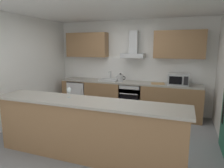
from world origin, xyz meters
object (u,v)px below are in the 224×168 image
at_px(wine_glass, 69,91).
at_px(chopping_board, 158,83).
at_px(refrigerator, 80,94).
at_px(microwave, 178,79).
at_px(kettle, 120,78).
at_px(range_hood, 134,49).
at_px(oven, 132,98).
at_px(sink, 109,80).

distance_m(wine_glass, chopping_board, 2.65).
distance_m(refrigerator, microwave, 2.91).
distance_m(kettle, range_hood, 0.86).
bearing_deg(oven, range_hood, 90.00).
bearing_deg(range_hood, microwave, -7.43).
bearing_deg(chopping_board, oven, 178.07).
bearing_deg(oven, refrigerator, -179.90).
xyz_separation_m(microwave, wine_glass, (-1.70, -2.34, 0.06)).
bearing_deg(sink, kettle, -7.25).
relative_size(oven, range_hood, 1.11).
bearing_deg(microwave, range_hood, 172.57).
xyz_separation_m(sink, kettle, (0.35, -0.04, 0.08)).
distance_m(oven, kettle, 0.63).
relative_size(oven, wine_glass, 4.50).
distance_m(kettle, chopping_board, 1.03).
bearing_deg(chopping_board, refrigerator, 179.49).
relative_size(refrigerator, wine_glass, 4.78).
bearing_deg(refrigerator, wine_glass, -64.38).
bearing_deg(refrigerator, kettle, -1.35).
bearing_deg(wine_glass, microwave, 54.05).
xyz_separation_m(refrigerator, wine_glass, (1.14, -2.37, 0.69)).
height_order(kettle, chopping_board, kettle).
bearing_deg(range_hood, refrigerator, -175.36).
height_order(kettle, wine_glass, wine_glass).
relative_size(oven, microwave, 1.60).
bearing_deg(oven, sink, 179.06).
height_order(sink, kettle, sink).
distance_m(kettle, wine_glass, 2.35).
bearing_deg(kettle, oven, 6.03).
bearing_deg(microwave, refrigerator, 179.49).
distance_m(oven, chopping_board, 0.84).
height_order(microwave, sink, microwave).
height_order(sink, range_hood, range_hood).
xyz_separation_m(refrigerator, kettle, (1.31, -0.03, 0.58)).
bearing_deg(kettle, chopping_board, 0.56).
relative_size(wine_glass, chopping_board, 0.52).
bearing_deg(refrigerator, chopping_board, -0.51).
distance_m(oven, microwave, 1.34).
xyz_separation_m(microwave, sink, (-1.88, 0.04, -0.12)).
bearing_deg(wine_glass, kettle, 85.72).
bearing_deg(oven, chopping_board, -1.93).
height_order(wine_glass, chopping_board, wine_glass).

